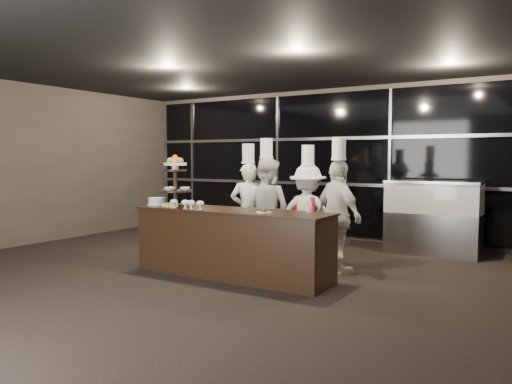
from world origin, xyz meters
The scene contains 14 objects.
room centered at (0.00, 0.00, 1.50)m, with size 10.00×10.00×10.00m.
window_wall centered at (0.00, 4.94, 1.50)m, with size 8.60×0.10×2.80m.
buffet_counter centered at (0.15, 1.23, 0.47)m, with size 2.84×0.74×0.92m.
display_stand centered at (-0.85, 1.23, 1.34)m, with size 0.48×0.48×0.74m.
compotes centered at (-0.44, 1.01, 1.00)m, with size 0.58×0.11×0.12m.
layer_cake centered at (-1.16, 1.18, 0.97)m, with size 0.30×0.30×0.11m.
pastry_squares centered at (-0.81, 1.07, 0.95)m, with size 0.19×0.13×0.05m.
small_plate centered at (0.72, 1.13, 0.94)m, with size 0.20×0.20×0.05m.
chef_cup centered at (1.19, 1.48, 0.96)m, with size 0.08×0.08×0.07m, color white.
display_case centered at (2.13, 4.30, 0.69)m, with size 1.52×0.66×1.24m.
chef_a centered at (-0.25, 2.27, 0.80)m, with size 0.67×0.59×1.84m.
chef_b centered at (0.08, 2.27, 0.82)m, with size 0.80×0.63×1.92m.
chef_c centered at (0.69, 2.47, 0.77)m, with size 1.07×0.74×1.81m.
chef_d centered at (1.31, 2.16, 0.82)m, with size 1.00×0.81×1.90m.
Camera 1 is at (3.98, -4.32, 1.63)m, focal length 35.00 mm.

